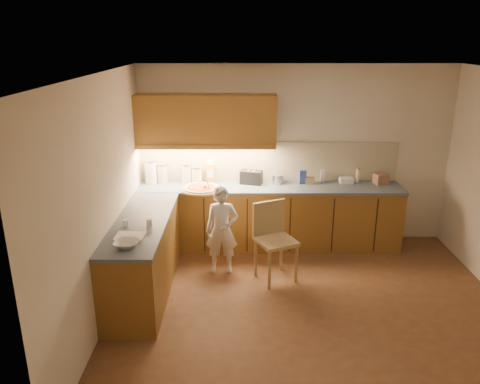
{
  "coord_description": "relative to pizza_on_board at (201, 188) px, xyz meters",
  "views": [
    {
      "loc": [
        -0.79,
        -4.65,
        2.95
      ],
      "look_at": [
        -0.8,
        1.2,
        1.0
      ],
      "focal_mm": 35.0,
      "sensor_mm": 36.0,
      "label": 1
    }
  ],
  "objects": [
    {
      "name": "pizza_on_board",
      "position": [
        0.0,
        0.0,
        0.0
      ],
      "size": [
        0.56,
        0.56,
        0.22
      ],
      "rotation": [
        0.0,
        0.0,
        -0.18
      ],
      "color": "tan",
      "rests_on": "l_counter"
    },
    {
      "name": "oil_jug",
      "position": [
        0.11,
        0.37,
        0.13
      ],
      "size": [
        0.12,
        0.09,
        0.33
      ],
      "rotation": [
        0.0,
        0.0,
        -0.06
      ],
      "color": "gold",
      "rests_on": "l_counter"
    },
    {
      "name": "room",
      "position": [
        1.34,
        -1.52,
        0.73
      ],
      "size": [
        4.54,
        4.5,
        2.62
      ],
      "color": "brown",
      "rests_on": "ground"
    },
    {
      "name": "tall_jar",
      "position": [
        2.26,
        0.36,
        0.08
      ],
      "size": [
        0.07,
        0.07,
        0.21
      ],
      "rotation": [
        0.0,
        0.0,
        0.32
      ],
      "color": "white",
      "rests_on": "l_counter"
    },
    {
      "name": "wooden_chair",
      "position": [
        0.96,
        -0.76,
        -0.37
      ],
      "size": [
        0.59,
        0.59,
        0.99
      ],
      "rotation": [
        0.0,
        0.0,
        0.43
      ],
      "color": "tan",
      "rests_on": "ground"
    },
    {
      "name": "blue_box",
      "position": [
        1.44,
        0.3,
        0.08
      ],
      "size": [
        0.11,
        0.08,
        0.2
      ],
      "primitive_type": "cube",
      "rotation": [
        0.0,
        0.0,
        0.13
      ],
      "color": "#33449B",
      "rests_on": "l_counter"
    },
    {
      "name": "toaster",
      "position": [
        0.7,
        0.3,
        0.07
      ],
      "size": [
        0.34,
        0.25,
        0.2
      ],
      "rotation": [
        0.0,
        0.0,
        -0.28
      ],
      "color": "black",
      "rests_on": "l_counter"
    },
    {
      "name": "backsplash",
      "position": [
        0.97,
        0.46,
        0.27
      ],
      "size": [
        3.75,
        0.02,
        0.58
      ],
      "primitive_type": "cube",
      "color": "#BFB594",
      "rests_on": "l_counter"
    },
    {
      "name": "flat_pack",
      "position": [
        2.09,
        0.33,
        0.01
      ],
      "size": [
        0.2,
        0.14,
        0.08
      ],
      "primitive_type": "cube",
      "rotation": [
        0.0,
        0.0,
        0.03
      ],
      "color": "white",
      "rests_on": "l_counter"
    },
    {
      "name": "canister_b",
      "position": [
        -0.59,
        0.36,
        0.12
      ],
      "size": [
        0.16,
        0.16,
        0.29
      ],
      "rotation": [
        0.0,
        0.0,
        -0.13
      ],
      "color": "silver",
      "rests_on": "l_counter"
    },
    {
      "name": "white_bottle",
      "position": [
        1.75,
        0.4,
        0.06
      ],
      "size": [
        0.06,
        0.06,
        0.18
      ],
      "primitive_type": "cube",
      "rotation": [
        0.0,
        0.0,
        -0.01
      ],
      "color": "silver",
      "rests_on": "l_counter"
    },
    {
      "name": "upper_cabinets",
      "position": [
        0.07,
        0.3,
        0.9
      ],
      "size": [
        1.95,
        0.36,
        0.73
      ],
      "color": "olive",
      "rests_on": "ground"
    },
    {
      "name": "l_counter",
      "position": [
        0.42,
        -0.27,
        -0.48
      ],
      "size": [
        3.77,
        2.62,
        0.92
      ],
      "color": "olive",
      "rests_on": "ground"
    },
    {
      "name": "child",
      "position": [
        0.31,
        -0.62,
        -0.36
      ],
      "size": [
        0.43,
        0.28,
        1.16
      ],
      "primitive_type": "imported",
      "rotation": [
        0.0,
        0.0,
        0.01
      ],
      "color": "silver",
      "rests_on": "ground"
    },
    {
      "name": "steel_pot",
      "position": [
        1.09,
        0.32,
        0.04
      ],
      "size": [
        0.17,
        0.17,
        0.13
      ],
      "color": "#BCBCC1",
      "rests_on": "l_counter"
    },
    {
      "name": "canister_d",
      "position": [
        -0.09,
        0.33,
        0.1
      ],
      "size": [
        0.16,
        0.16,
        0.25
      ],
      "rotation": [
        0.0,
        0.0,
        -0.38
      ],
      "color": "white",
      "rests_on": "l_counter"
    },
    {
      "name": "canister_c",
      "position": [
        -0.23,
        0.34,
        0.12
      ],
      "size": [
        0.15,
        0.15,
        0.29
      ],
      "rotation": [
        0.0,
        0.0,
        -0.33
      ],
      "color": "white",
      "rests_on": "l_counter"
    },
    {
      "name": "canister_a",
      "position": [
        -0.75,
        0.32,
        0.15
      ],
      "size": [
        0.18,
        0.18,
        0.35
      ],
      "rotation": [
        0.0,
        0.0,
        -0.09
      ],
      "color": "white",
      "rests_on": "l_counter"
    },
    {
      "name": "spice_jar_a",
      "position": [
        -0.74,
        -1.31,
        0.02
      ],
      "size": [
        0.07,
        0.07,
        0.08
      ],
      "primitive_type": "cylinder",
      "rotation": [
        0.0,
        0.0,
        0.23
      ],
      "color": "white",
      "rests_on": "l_counter"
    },
    {
      "name": "card_box_b",
      "position": [
        2.58,
        0.31,
        0.05
      ],
      "size": [
        0.23,
        0.2,
        0.15
      ],
      "primitive_type": "cube",
      "rotation": [
        0.0,
        0.0,
        0.31
      ],
      "color": "#A57958",
      "rests_on": "l_counter"
    },
    {
      "name": "spice_jar_b",
      "position": [
        -0.48,
        -1.29,
        0.02
      ],
      "size": [
        0.07,
        0.07,
        0.09
      ],
      "primitive_type": "cylinder",
      "rotation": [
        0.0,
        0.0,
        -0.07
      ],
      "color": "white",
      "rests_on": "l_counter"
    },
    {
      "name": "card_box_a",
      "position": [
        1.55,
        0.31,
        0.02
      ],
      "size": [
        0.13,
        0.1,
        0.09
      ],
      "primitive_type": "cube",
      "rotation": [
        0.0,
        0.0,
        -0.03
      ],
      "color": "tan",
      "rests_on": "l_counter"
    },
    {
      "name": "mixing_bowl",
      "position": [
        -0.61,
        -1.84,
        0.01
      ],
      "size": [
        0.3,
        0.3,
        0.06
      ],
      "primitive_type": "imported",
      "rotation": [
        0.0,
        0.0,
        -0.2
      ],
      "color": "silver",
      "rests_on": "l_counter"
    },
    {
      "name": "dough_cloth",
      "position": [
        -0.63,
        -1.6,
        -0.01
      ],
      "size": [
        0.31,
        0.25,
        0.02
      ],
      "primitive_type": "cube",
      "rotation": [
        0.0,
        0.0,
        -0.03
      ],
      "color": "white",
      "rests_on": "l_counter"
    }
  ]
}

